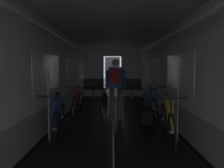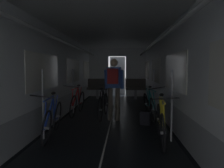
# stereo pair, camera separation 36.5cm
# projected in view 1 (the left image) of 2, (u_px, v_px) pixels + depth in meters

# --- Properties ---
(train_car_shell) EXTENTS (3.14, 12.34, 2.57)m
(train_car_shell) POSITION_uv_depth(u_px,v_px,m) (112.00, 58.00, 5.69)
(train_car_shell) COLOR black
(train_car_shell) RESTS_ON ground
(bench_seat_far_left) EXTENTS (0.98, 0.51, 0.95)m
(bench_seat_far_left) POSITION_uv_depth(u_px,v_px,m) (93.00, 87.00, 10.23)
(bench_seat_far_left) COLOR gray
(bench_seat_far_left) RESTS_ON ground
(bench_seat_far_right) EXTENTS (0.98, 0.51, 0.95)m
(bench_seat_far_right) POSITION_uv_depth(u_px,v_px,m) (131.00, 87.00, 10.24)
(bench_seat_far_right) COLOR gray
(bench_seat_far_right) RESTS_ON ground
(bicycle_yellow) EXTENTS (0.44, 1.69, 0.95)m
(bicycle_yellow) POSITION_uv_depth(u_px,v_px,m) (167.00, 122.00, 4.23)
(bicycle_yellow) COLOR black
(bicycle_yellow) RESTS_ON ground
(bicycle_blue) EXTENTS (0.44, 1.69, 0.95)m
(bicycle_blue) POSITION_uv_depth(u_px,v_px,m) (57.00, 120.00, 4.41)
(bicycle_blue) COLOR black
(bicycle_blue) RESTS_ON ground
(bicycle_red) EXTENTS (0.44, 1.69, 0.95)m
(bicycle_red) POSITION_uv_depth(u_px,v_px,m) (77.00, 103.00, 6.61)
(bicycle_red) COLOR black
(bicycle_red) RESTS_ON ground
(bicycle_teal) EXTENTS (0.47, 1.70, 0.96)m
(bicycle_teal) POSITION_uv_depth(u_px,v_px,m) (149.00, 104.00, 6.30)
(bicycle_teal) COLOR black
(bicycle_teal) RESTS_ON ground
(person_cyclist_aisle) EXTENTS (0.55, 0.41, 1.69)m
(person_cyclist_aisle) POSITION_uv_depth(u_px,v_px,m) (115.00, 84.00, 5.89)
(person_cyclist_aisle) COLOR brown
(person_cyclist_aisle) RESTS_ON ground
(bicycle_black_in_aisle) EXTENTS (0.44, 1.69, 0.94)m
(bicycle_black_in_aisle) POSITION_uv_depth(u_px,v_px,m) (104.00, 105.00, 6.20)
(bicycle_black_in_aisle) COLOR black
(bicycle_black_in_aisle) RESTS_ON ground
(backpack_on_floor) EXTENTS (0.31, 0.28, 0.34)m
(backpack_on_floor) POSITION_uv_depth(u_px,v_px,m) (147.00, 117.00, 5.57)
(backpack_on_floor) COLOR black
(backpack_on_floor) RESTS_ON ground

